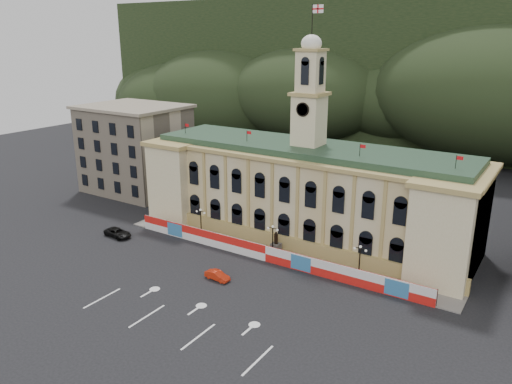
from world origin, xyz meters
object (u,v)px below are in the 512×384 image
Objects in this scene: red_sedan at (217,276)px; black_suv at (118,233)px; statue at (276,247)px; lamp_center at (273,238)px.

red_sedan is 23.81m from black_suv.
lamp_center is (0.00, -1.00, 1.89)m from statue.
black_suv is at bearing 86.00° from red_sedan.
statue is 0.72× the size of lamp_center.
lamp_center reaches higher than statue.
black_suv is at bearing -162.16° from statue.
lamp_center reaches higher than black_suv.
black_suv is (-26.11, -7.40, -2.35)m from lamp_center.
statue is at bearing 90.00° from lamp_center.
red_sedan is 0.73× the size of black_suv.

